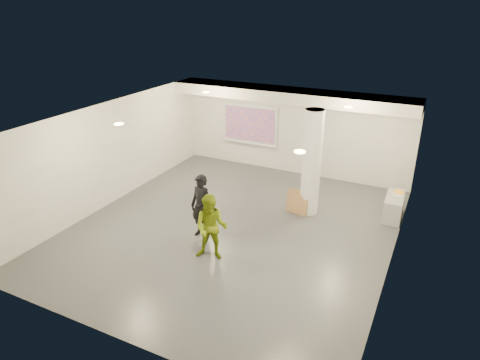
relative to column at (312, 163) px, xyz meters
The scene contains 20 objects.
floor 2.78m from the column, 129.81° to the right, with size 8.00×9.00×0.01m, color #373A3F.
ceiling 2.78m from the column, 129.81° to the right, with size 8.00×9.00×0.01m, color white.
wall_back 3.09m from the column, 119.05° to the left, with size 8.00×0.01×3.00m, color silver.
wall_front 6.48m from the column, 103.39° to the right, with size 8.00×0.01×3.00m, color silver.
wall_left 5.79m from the column, 161.88° to the right, with size 0.01×9.00×3.00m, color silver.
wall_right 3.08m from the column, 35.75° to the right, with size 0.01×9.00×3.00m, color silver.
soffit_band 2.94m from the column, 124.90° to the left, with size 8.00×1.10×0.36m, color silver.
downlight_nw 4.05m from the column, 169.29° to the left, with size 0.22×0.22×0.02m, color #EBDD7E.
downlight_ne 1.78m from the column, 45.00° to the left, with size 0.22×0.22×0.02m, color #EBDD7E.
downlight_sw 5.17m from the column, 138.27° to the right, with size 0.22×0.22×0.02m, color #EBDD7E.
downlight_se 3.68m from the column, 78.02° to the right, with size 0.22×0.22×0.02m, color #EBDD7E.
column is the anchor object (origin of this frame).
projection_screen 4.08m from the column, 139.44° to the left, with size 2.10×0.13×1.42m.
credenza 2.61m from the column, 17.85° to the left, with size 0.47×1.13×0.66m, color #9A9D9F.
papers_stack 2.55m from the column, 19.59° to the left, with size 0.28×0.36×0.02m, color silver.
postit_pad 2.62m from the column, 23.43° to the left, with size 0.23×0.32×0.03m, color yellow.
cardboard_back 1.21m from the column, 156.03° to the right, with size 0.62×0.06×0.68m, color #9E7446.
cardboard_front 1.26m from the column, 130.32° to the right, with size 0.51×0.05×0.56m, color #9E7446.
woman 3.30m from the column, 129.10° to the right, with size 0.61×0.40×1.69m, color black.
man 3.58m from the column, 112.17° to the right, with size 0.78×0.61×1.61m, color olive.
Camera 1 is at (4.56, -8.89, 5.68)m, focal length 32.00 mm.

